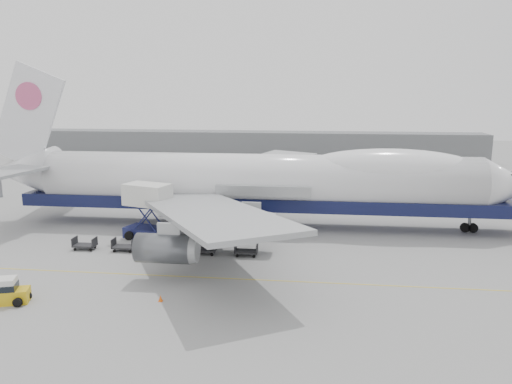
# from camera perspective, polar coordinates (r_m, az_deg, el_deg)

# --- Properties ---
(ground) EXTENTS (260.00, 260.00, 0.00)m
(ground) POSITION_cam_1_polar(r_m,az_deg,el_deg) (50.32, -1.39, -7.43)
(ground) COLOR gray
(ground) RESTS_ON ground
(apron_line) EXTENTS (60.00, 0.15, 0.01)m
(apron_line) POSITION_cam_1_polar(r_m,az_deg,el_deg) (44.75, -2.50, -9.88)
(apron_line) COLOR gold
(apron_line) RESTS_ON ground
(hangar) EXTENTS (110.00, 8.00, 7.00)m
(hangar) POSITION_cam_1_polar(r_m,az_deg,el_deg) (119.02, -1.35, 5.25)
(hangar) COLOR slate
(hangar) RESTS_ON ground
(airliner) EXTENTS (67.00, 55.30, 19.98)m
(airliner) POSITION_cam_1_polar(r_m,az_deg,el_deg) (60.40, 0.82, 1.28)
(airliner) COLOR white
(airliner) RESTS_ON ground
(catering_truck) EXTENTS (5.96, 4.87, 6.19)m
(catering_truck) POSITION_cam_1_polar(r_m,az_deg,el_deg) (57.08, -12.24, -1.80)
(catering_truck) COLOR navy
(catering_truck) RESTS_ON ground
(baggage_tug) EXTENTS (3.11, 2.28, 2.04)m
(baggage_tug) POSITION_cam_1_polar(r_m,az_deg,el_deg) (44.12, -26.47, -10.19)
(baggage_tug) COLOR gold
(baggage_tug) RESTS_ON ground
(traffic_cone) EXTENTS (0.35, 0.35, 0.51)m
(traffic_cone) POSITION_cam_1_polar(r_m,az_deg,el_deg) (40.88, -10.86, -11.85)
(traffic_cone) COLOR #F35A0C
(traffic_cone) RESTS_ON ground
(dolly_0) EXTENTS (2.30, 1.35, 1.30)m
(dolly_0) POSITION_cam_1_polar(r_m,az_deg,el_deg) (55.43, -18.98, -5.70)
(dolly_0) COLOR #2D2D30
(dolly_0) RESTS_ON ground
(dolly_1) EXTENTS (2.30, 1.35, 1.30)m
(dolly_1) POSITION_cam_1_polar(r_m,az_deg,el_deg) (53.74, -14.85, -5.99)
(dolly_1) COLOR #2D2D30
(dolly_1) RESTS_ON ground
(dolly_2) EXTENTS (2.30, 1.35, 1.30)m
(dolly_2) POSITION_cam_1_polar(r_m,az_deg,el_deg) (52.34, -10.48, -6.26)
(dolly_2) COLOR #2D2D30
(dolly_2) RESTS_ON ground
(dolly_3) EXTENTS (2.30, 1.35, 1.30)m
(dolly_3) POSITION_cam_1_polar(r_m,az_deg,el_deg) (51.26, -5.88, -6.51)
(dolly_3) COLOR #2D2D30
(dolly_3) RESTS_ON ground
(dolly_4) EXTENTS (2.30, 1.35, 1.30)m
(dolly_4) POSITION_cam_1_polar(r_m,az_deg,el_deg) (50.52, -1.12, -6.72)
(dolly_4) COLOR #2D2D30
(dolly_4) RESTS_ON ground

